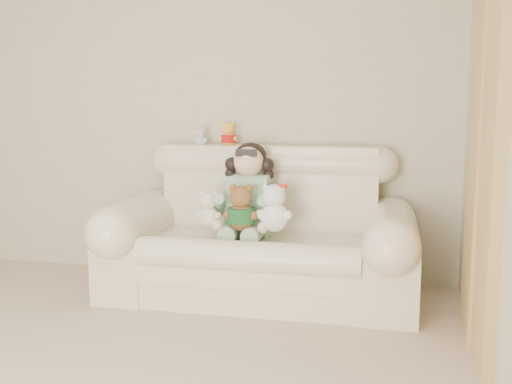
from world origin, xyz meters
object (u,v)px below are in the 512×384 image
(seated_child, at_px, (249,188))
(brown_teddy, at_px, (241,203))
(white_cat, at_px, (274,202))
(cream_teddy, at_px, (209,206))
(sofa, at_px, (259,224))

(seated_child, xyz_separation_m, brown_teddy, (0.00, -0.24, -0.07))
(brown_teddy, relative_size, white_cat, 0.95)
(brown_teddy, relative_size, cream_teddy, 1.22)
(sofa, bearing_deg, cream_teddy, -159.96)
(brown_teddy, bearing_deg, cream_teddy, 178.51)
(cream_teddy, bearing_deg, seated_child, 63.63)
(sofa, xyz_separation_m, seated_child, (-0.09, 0.08, 0.23))
(cream_teddy, bearing_deg, sofa, 43.21)
(brown_teddy, distance_m, cream_teddy, 0.24)
(sofa, height_order, brown_teddy, sofa)
(sofa, xyz_separation_m, white_cat, (0.13, -0.14, 0.18))
(seated_child, bearing_deg, sofa, -32.92)
(sofa, xyz_separation_m, cream_teddy, (-0.32, -0.12, 0.13))
(seated_child, height_order, cream_teddy, seated_child)
(seated_child, relative_size, white_cat, 1.72)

